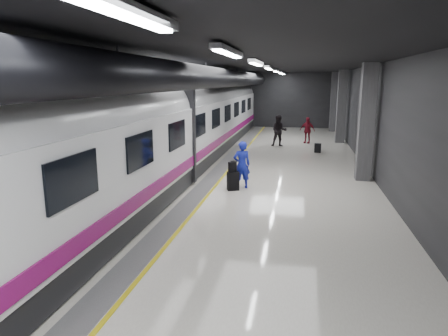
{
  "coord_description": "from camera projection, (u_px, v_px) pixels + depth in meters",
  "views": [
    {
      "loc": [
        2.06,
        -14.11,
        3.82
      ],
      "look_at": [
        -0.22,
        -2.21,
        1.17
      ],
      "focal_mm": 32.0,
      "sensor_mm": 36.0,
      "label": 1
    }
  ],
  "objects": [
    {
      "name": "suitcase_main",
      "position": [
        233.0,
        181.0,
        14.21
      ],
      "size": [
        0.48,
        0.39,
        0.67
      ],
      "primitive_type": "cube",
      "rotation": [
        0.0,
        0.0,
        0.39
      ],
      "color": "black",
      "rests_on": "ground"
    },
    {
      "name": "traveler_far_a",
      "position": [
        279.0,
        131.0,
        23.67
      ],
      "size": [
        0.98,
        0.8,
        1.87
      ],
      "primitive_type": "imported",
      "rotation": [
        0.0,
        0.0,
        0.1
      ],
      "color": "black",
      "rests_on": "ground"
    },
    {
      "name": "train",
      "position": [
        156.0,
        129.0,
        14.89
      ],
      "size": [
        3.05,
        38.0,
        4.05
      ],
      "color": "black",
      "rests_on": "ground"
    },
    {
      "name": "platform_hall",
      "position": [
        238.0,
        89.0,
        14.95
      ],
      "size": [
        10.02,
        40.02,
        4.51
      ],
      "color": "black",
      "rests_on": "ground"
    },
    {
      "name": "traveler_main",
      "position": [
        242.0,
        165.0,
        14.39
      ],
      "size": [
        0.74,
        0.62,
        1.72
      ],
      "primitive_type": "imported",
      "rotation": [
        0.0,
        0.0,
        3.54
      ],
      "color": "#1C25D2",
      "rests_on": "ground"
    },
    {
      "name": "traveler_far_b",
      "position": [
        307.0,
        130.0,
        24.97
      ],
      "size": [
        1.03,
        0.7,
        1.62
      ],
      "primitive_type": "imported",
      "rotation": [
        0.0,
        0.0,
        -0.35
      ],
      "color": "maroon",
      "rests_on": "ground"
    },
    {
      "name": "ground",
      "position": [
        241.0,
        187.0,
        14.74
      ],
      "size": [
        40.0,
        40.0,
        0.0
      ],
      "primitive_type": "plane",
      "color": "silver",
      "rests_on": "ground"
    },
    {
      "name": "shoulder_bag",
      "position": [
        232.0,
        167.0,
        14.09
      ],
      "size": [
        0.31,
        0.27,
        0.36
      ],
      "primitive_type": "cube",
      "rotation": [
        0.0,
        0.0,
        0.6
      ],
      "color": "black",
      "rests_on": "suitcase_main"
    },
    {
      "name": "suitcase_far",
      "position": [
        318.0,
        148.0,
        21.73
      ],
      "size": [
        0.37,
        0.28,
        0.5
      ],
      "primitive_type": "cube",
      "rotation": [
        0.0,
        0.0,
        -0.17
      ],
      "color": "black",
      "rests_on": "ground"
    }
  ]
}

